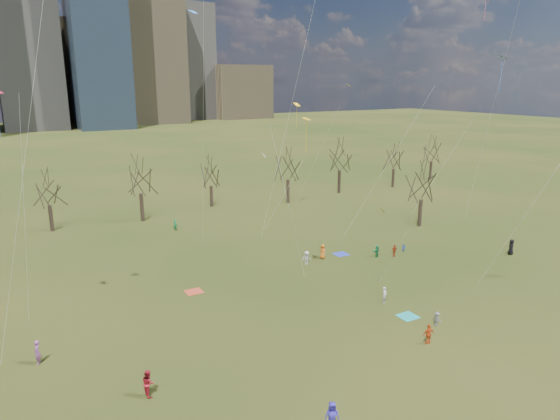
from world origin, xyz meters
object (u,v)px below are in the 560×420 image
person_0 (332,416)px  person_4 (429,334)px  person_2 (148,383)px  blanket_crimson (194,292)px  blanket_teal (408,316)px  blanket_navy (341,254)px  person_1 (385,295)px

person_0 → person_4: 12.98m
person_0 → person_2: same height
person_4 → blanket_crimson: bearing=-46.1°
blanket_teal → person_0: size_ratio=0.88×
person_0 → person_2: bearing=155.0°
blanket_navy → blanket_teal: bearing=-106.2°
person_4 → blanket_teal: bearing=-104.5°
person_2 → blanket_navy: bearing=-63.8°
blanket_navy → blanket_crimson: same height
person_0 → person_4: bearing=40.3°
blanket_teal → person_0: person_0 is taller
blanket_navy → person_0: bearing=-127.6°
blanket_crimson → person_1: person_1 is taller
person_1 → person_2: 22.75m
blanket_crimson → person_1: (14.26, -11.05, 0.77)m
blanket_navy → blanket_crimson: bearing=-175.0°
blanket_crimson → person_2: (-8.29, -14.12, 0.90)m
blanket_navy → person_0: (-18.77, -24.35, 0.90)m
blanket_teal → person_4: person_4 is taller
blanket_teal → person_4: (-1.92, -4.19, 0.80)m
person_0 → person_4: (12.24, 4.33, -0.10)m
blanket_teal → blanket_crimson: bearing=135.1°
person_2 → person_4: 20.99m
person_0 → person_2: size_ratio=1.00×
blanket_teal → blanket_navy: 16.48m
person_1 → blanket_navy: bearing=40.3°
blanket_crimson → person_4: bearing=-56.2°
blanket_crimson → person_0: (0.03, -22.69, 0.90)m
person_4 → person_0: bearing=29.6°
blanket_navy → person_1: bearing=-109.7°
person_0 → person_4: size_ratio=1.12×
blanket_teal → person_1: size_ratio=1.02×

